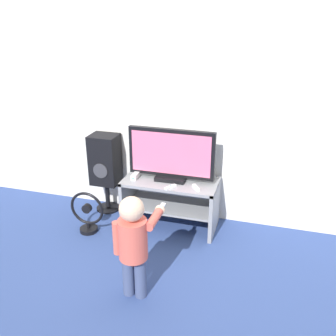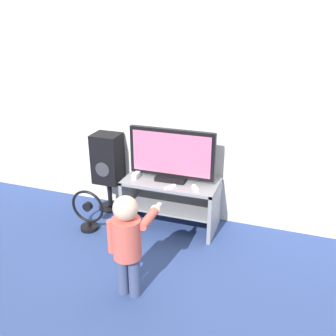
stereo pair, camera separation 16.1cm
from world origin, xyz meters
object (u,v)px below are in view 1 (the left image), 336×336
at_px(remote_secondary, 171,187).
at_px(speaker_tower, 105,162).
at_px(game_console, 136,176).
at_px(remote_primary, 196,188).
at_px(child, 134,239).
at_px(floor_fan, 87,214).
at_px(television, 171,155).

distance_m(remote_secondary, speaker_tower, 0.89).
xyz_separation_m(game_console, speaker_tower, (-0.42, 0.18, 0.03)).
bearing_deg(remote_primary, game_console, 173.58).
bearing_deg(game_console, child, -69.86).
height_order(child, floor_fan, child).
height_order(remote_secondary, child, child).
height_order(television, speaker_tower, television).
distance_m(television, child, 1.14).
bearing_deg(remote_primary, remote_secondary, -166.42).
height_order(television, child, television).
distance_m(remote_secondary, child, 0.91).
xyz_separation_m(television, speaker_tower, (-0.78, 0.11, -0.20)).
xyz_separation_m(game_console, child, (0.38, -1.04, -0.03)).
xyz_separation_m(speaker_tower, floor_fan, (0.01, -0.49, -0.38)).
height_order(television, remote_secondary, television).
relative_size(game_console, remote_secondary, 1.20).
relative_size(game_console, floor_fan, 0.35).
distance_m(remote_primary, child, 1.01).
bearing_deg(child, game_console, 110.14).
xyz_separation_m(television, floor_fan, (-0.77, -0.38, -0.58)).
relative_size(remote_primary, floor_fan, 0.29).
bearing_deg(television, child, -88.68).
relative_size(child, floor_fan, 1.95).
height_order(game_console, remote_secondary, game_console).
distance_m(television, speaker_tower, 0.81).
bearing_deg(speaker_tower, remote_secondary, -20.39).
bearing_deg(television, speaker_tower, 171.69).
bearing_deg(floor_fan, child, -42.50).
bearing_deg(speaker_tower, child, -56.62).
xyz_separation_m(remote_secondary, floor_fan, (-0.82, -0.18, -0.33)).
distance_m(speaker_tower, floor_fan, 0.62).
height_order(remote_primary, child, child).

